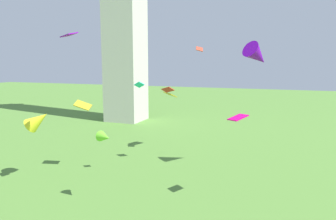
% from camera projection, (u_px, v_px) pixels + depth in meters
% --- Properties ---
extents(kite_flying_0, '(1.32, 1.04, 0.67)m').
position_uv_depth(kite_flying_0, '(168.00, 90.00, 28.93)').
color(kite_flying_0, '#B5291E').
extents(kite_flying_2, '(1.26, 1.11, 0.76)m').
position_uv_depth(kite_flying_2, '(105.00, 137.00, 20.64)').
color(kite_flying_2, '#6FDA2E').
extents(kite_flying_3, '(1.30, 1.12, 0.36)m').
position_uv_depth(kite_flying_3, '(69.00, 35.00, 20.92)').
color(kite_flying_3, '#7E0AB8').
extents(kite_flying_4, '(0.97, 0.76, 0.58)m').
position_uv_depth(kite_flying_4, '(139.00, 85.00, 25.04)').
color(kite_flying_4, '#21C7BD').
extents(kite_flying_5, '(2.81, 3.06, 2.45)m').
position_uv_depth(kite_flying_5, '(257.00, 56.00, 26.05)').
color(kite_flying_5, '#6B09B5').
extents(kite_flying_6, '(1.45, 1.35, 0.91)m').
position_uv_depth(kite_flying_6, '(83.00, 105.00, 27.27)').
color(kite_flying_6, gold).
extents(kite_flying_7, '(1.25, 1.67, 0.74)m').
position_uv_depth(kite_flying_7, '(170.00, 95.00, 34.36)').
color(kite_flying_7, gold).
extents(kite_flying_8, '(1.41, 1.51, 0.36)m').
position_uv_depth(kite_flying_8, '(238.00, 117.00, 20.85)').
color(kite_flying_8, '#EA0681').
extents(kite_flying_9, '(0.89, 1.15, 0.61)m').
position_uv_depth(kite_flying_9, '(199.00, 49.00, 30.60)').
color(kite_flying_9, '#BB432B').
extents(kite_flying_10, '(2.53, 1.83, 2.14)m').
position_uv_depth(kite_flying_10, '(38.00, 120.00, 25.61)').
color(kite_flying_10, yellow).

